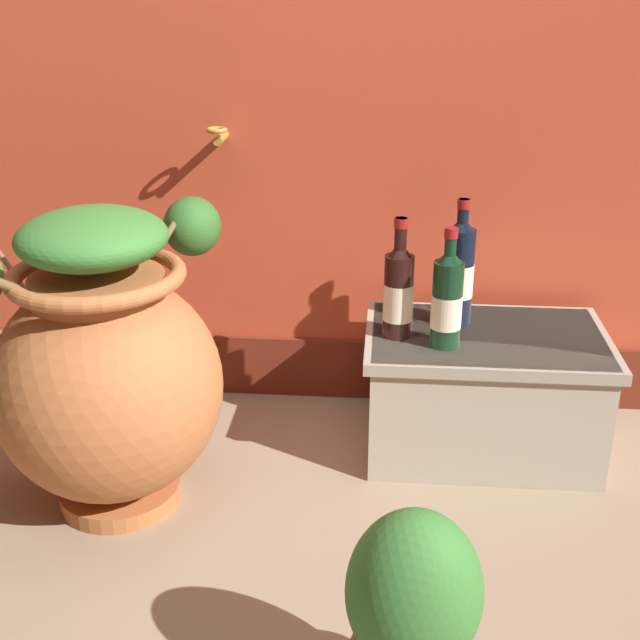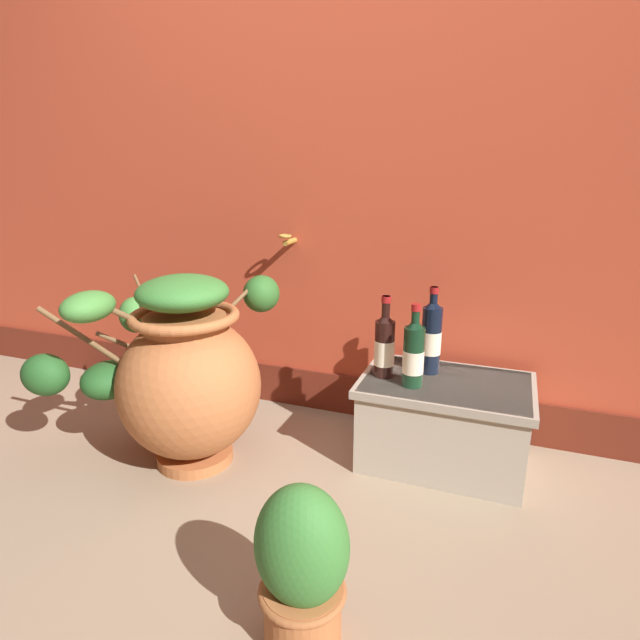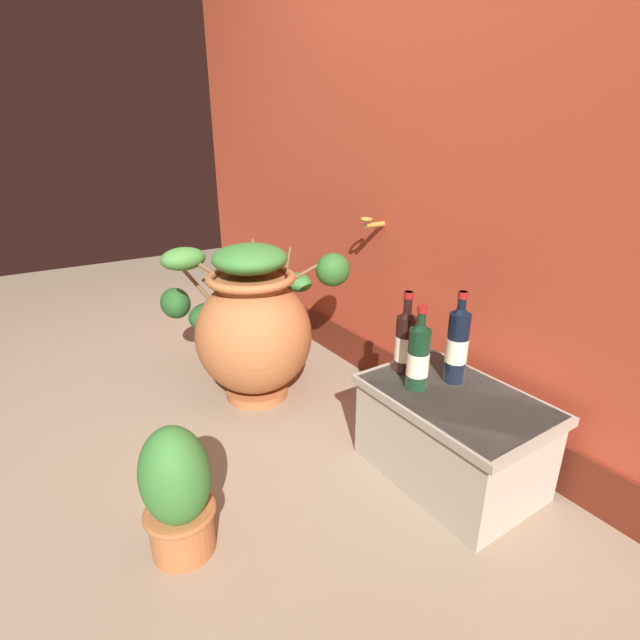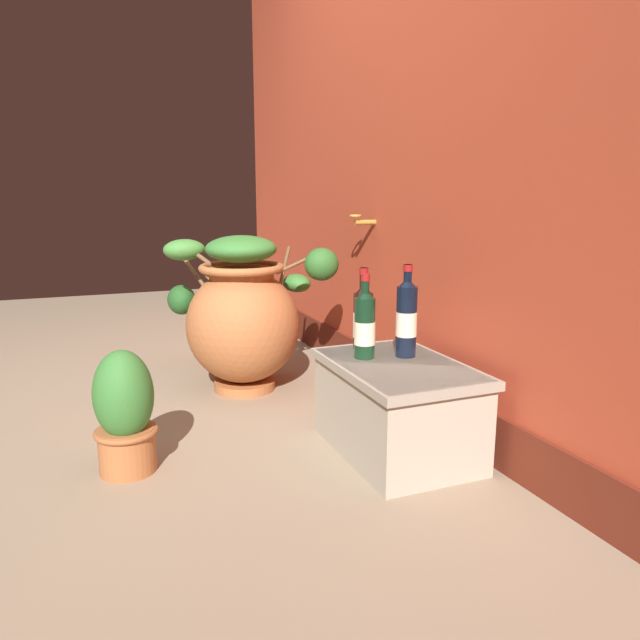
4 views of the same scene
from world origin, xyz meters
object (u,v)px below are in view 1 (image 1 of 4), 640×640
object	(u,v)px
wine_bottle_middle	(447,298)
potted_shrub	(412,621)
wine_bottle_left	(399,289)
wine_bottle_right	(459,270)
terracotta_urn	(96,366)

from	to	relation	value
wine_bottle_middle	potted_shrub	bearing A→B (deg)	-96.07
wine_bottle_left	wine_bottle_middle	distance (m)	0.13
potted_shrub	wine_bottle_left	bearing A→B (deg)	91.92
wine_bottle_left	potted_shrub	bearing A→B (deg)	-88.08
wine_bottle_middle	wine_bottle_right	xyz separation A→B (m)	(0.04, 0.15, 0.02)
wine_bottle_middle	potted_shrub	distance (m)	0.87
wine_bottle_left	potted_shrub	distance (m)	0.91
wine_bottle_right	wine_bottle_left	bearing A→B (deg)	-148.10
wine_bottle_right	potted_shrub	world-z (taller)	wine_bottle_right
terracotta_urn	wine_bottle_middle	distance (m)	0.85
terracotta_urn	wine_bottle_right	xyz separation A→B (m)	(0.84, 0.39, 0.12)
wine_bottle_left	wine_bottle_right	distance (m)	0.18
terracotta_urn	wine_bottle_middle	world-z (taller)	terracotta_urn
wine_bottle_left	wine_bottle_right	size ratio (longest dim) A/B	0.92
terracotta_urn	wine_bottle_left	xyz separation A→B (m)	(0.69, 0.30, 0.10)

